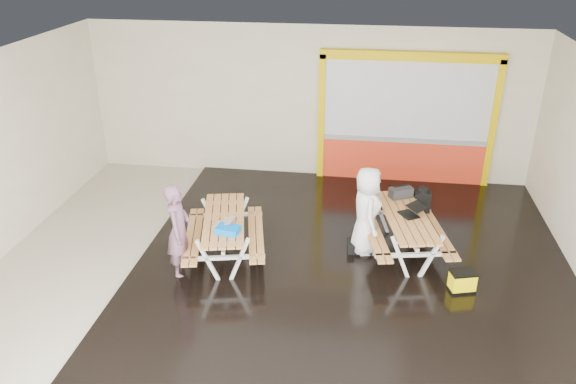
% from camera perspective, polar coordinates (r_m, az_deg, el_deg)
% --- Properties ---
extents(room, '(10.02, 8.02, 3.52)m').
position_cam_1_polar(room, '(9.15, -0.81, 1.84)').
color(room, '#C0B6A2').
rests_on(room, ground).
extents(deck, '(7.50, 7.98, 0.05)m').
position_cam_1_polar(deck, '(9.88, 6.50, -7.80)').
color(deck, black).
rests_on(deck, room).
extents(kiosk, '(3.88, 0.16, 3.00)m').
position_cam_1_polar(kiosk, '(12.87, 11.80, 6.94)').
color(kiosk, red).
rests_on(kiosk, room).
extents(picnic_table_left, '(1.74, 2.23, 0.80)m').
position_cam_1_polar(picnic_table_left, '(9.94, -6.46, -3.61)').
color(picnic_table_left, '#C28448').
rests_on(picnic_table_left, deck).
extents(picnic_table_right, '(1.74, 2.24, 0.81)m').
position_cam_1_polar(picnic_table_right, '(10.17, 11.79, -3.27)').
color(picnic_table_right, '#C28448').
rests_on(picnic_table_right, deck).
extents(person_left, '(0.45, 0.64, 1.68)m').
position_cam_1_polar(person_left, '(9.50, -10.98, -3.88)').
color(person_left, '#704B5F').
rests_on(person_left, deck).
extents(person_right, '(0.67, 0.89, 1.64)m').
position_cam_1_polar(person_right, '(10.02, 7.96, -1.93)').
color(person_right, white).
rests_on(person_right, deck).
extents(laptop_left, '(0.35, 0.32, 0.14)m').
position_cam_1_polar(laptop_left, '(9.58, -6.60, -3.22)').
color(laptop_left, silver).
rests_on(laptop_left, picnic_table_left).
extents(laptop_right, '(0.52, 0.51, 0.17)m').
position_cam_1_polar(laptop_right, '(10.11, 12.38, -1.97)').
color(laptop_right, black).
rests_on(laptop_right, picnic_table_right).
extents(blue_pouch, '(0.41, 0.32, 0.11)m').
position_cam_1_polar(blue_pouch, '(9.38, -6.08, -3.81)').
color(blue_pouch, '#006AE3').
rests_on(blue_pouch, picnic_table_left).
extents(toolbox, '(0.47, 0.38, 0.25)m').
position_cam_1_polar(toolbox, '(10.69, 11.35, -0.04)').
color(toolbox, black).
rests_on(toolbox, picnic_table_right).
extents(backpack, '(0.32, 0.22, 0.50)m').
position_cam_1_polar(backpack, '(10.86, 13.39, -0.84)').
color(backpack, black).
rests_on(backpack, picnic_table_right).
extents(dark_case, '(0.47, 0.37, 0.17)m').
position_cam_1_polar(dark_case, '(10.34, 7.28, -5.48)').
color(dark_case, black).
rests_on(dark_case, deck).
extents(fluke_bag, '(0.47, 0.37, 0.35)m').
position_cam_1_polar(fluke_bag, '(9.59, 17.22, -8.64)').
color(fluke_bag, black).
rests_on(fluke_bag, deck).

